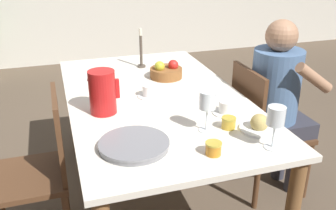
{
  "coord_description": "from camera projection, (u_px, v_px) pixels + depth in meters",
  "views": [
    {
      "loc": [
        -0.54,
        -1.97,
        1.59
      ],
      "look_at": [
        0.0,
        -0.26,
        0.79
      ],
      "focal_mm": 40.0,
      "sensor_mm": 36.0,
      "label": 1
    }
  ],
  "objects": [
    {
      "name": "chair_opposite",
      "position": [
        39.0,
        168.0,
        2.0
      ],
      "size": [
        0.42,
        0.42,
        0.88
      ],
      "rotation": [
        0.0,
        0.0,
        1.57
      ],
      "color": "#51331E",
      "rests_on": "ground_plane"
    },
    {
      "name": "jam_jar_red",
      "position": [
        229.0,
        122.0,
        1.82
      ],
      "size": [
        0.07,
        0.07,
        0.06
      ],
      "color": "gold",
      "rests_on": "dining_table"
    },
    {
      "name": "person_seated",
      "position": [
        279.0,
        96.0,
        2.34
      ],
      "size": [
        0.39,
        0.41,
        1.17
      ],
      "rotation": [
        0.0,
        0.0,
        -1.57
      ],
      "color": "#33333D",
      "rests_on": "ground_plane"
    },
    {
      "name": "ground_plane",
      "position": [
        156.0,
        198.0,
        2.51
      ],
      "size": [
        20.0,
        20.0,
        0.0
      ],
      "primitive_type": "plane",
      "color": "brown"
    },
    {
      "name": "jam_jar_amber",
      "position": [
        213.0,
        148.0,
        1.59
      ],
      "size": [
        0.07,
        0.07,
        0.06
      ],
      "color": "#C67A1E",
      "rests_on": "dining_table"
    },
    {
      "name": "red_pitcher",
      "position": [
        102.0,
        92.0,
        1.95
      ],
      "size": [
        0.16,
        0.14,
        0.23
      ],
      "color": "red",
      "rests_on": "dining_table"
    },
    {
      "name": "fruit_bowl",
      "position": [
        166.0,
        72.0,
        2.48
      ],
      "size": [
        0.21,
        0.21,
        0.12
      ],
      "color": "brown",
      "rests_on": "dining_table"
    },
    {
      "name": "chair_person_side",
      "position": [
        262.0,
        128.0,
        2.42
      ],
      "size": [
        0.42,
        0.42,
        0.88
      ],
      "rotation": [
        0.0,
        0.0,
        -1.57
      ],
      "color": "#51331E",
      "rests_on": "ground_plane"
    },
    {
      "name": "wine_glass_water",
      "position": [
        207.0,
        102.0,
        1.74
      ],
      "size": [
        0.08,
        0.08,
        0.2
      ],
      "color": "white",
      "rests_on": "dining_table"
    },
    {
      "name": "bread_plate",
      "position": [
        259.0,
        125.0,
        1.8
      ],
      "size": [
        0.19,
        0.19,
        0.09
      ],
      "color": "white",
      "rests_on": "dining_table"
    },
    {
      "name": "teacup_near_person",
      "position": [
        227.0,
        108.0,
        1.97
      ],
      "size": [
        0.15,
        0.15,
        0.07
      ],
      "color": "white",
      "rests_on": "dining_table"
    },
    {
      "name": "serving_tray",
      "position": [
        134.0,
        145.0,
        1.65
      ],
      "size": [
        0.32,
        0.32,
        0.03
      ],
      "color": "gray",
      "rests_on": "dining_table"
    },
    {
      "name": "teacup_across",
      "position": [
        150.0,
        92.0,
        2.18
      ],
      "size": [
        0.15,
        0.15,
        0.07
      ],
      "color": "white",
      "rests_on": "dining_table"
    },
    {
      "name": "candlestick_tall",
      "position": [
        141.0,
        53.0,
        2.66
      ],
      "size": [
        0.06,
        0.06,
        0.28
      ],
      "color": "#4C4238",
      "rests_on": "dining_table"
    },
    {
      "name": "wine_glass_juice",
      "position": [
        276.0,
        118.0,
        1.6
      ],
      "size": [
        0.08,
        0.08,
        0.2
      ],
      "color": "white",
      "rests_on": "dining_table"
    },
    {
      "name": "dining_table",
      "position": [
        155.0,
        110.0,
        2.24
      ],
      "size": [
        1.0,
        1.73,
        0.74
      ],
      "color": "silver",
      "rests_on": "ground_plane"
    }
  ]
}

